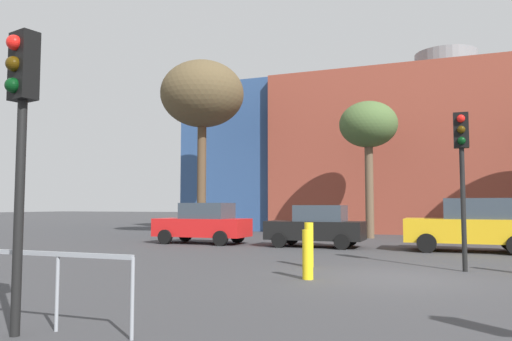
{
  "coord_description": "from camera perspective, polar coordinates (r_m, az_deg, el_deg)",
  "views": [
    {
      "loc": [
        1.06,
        -11.73,
        1.64
      ],
      "look_at": [
        -6.08,
        6.95,
        3.07
      ],
      "focal_mm": 34.56,
      "sensor_mm": 36.0,
      "label": 1
    }
  ],
  "objects": [
    {
      "name": "parked_car_1",
      "position": [
        19.83,
        7.02,
        -6.41
      ],
      "size": [
        3.82,
        1.88,
        1.66
      ],
      "rotation": [
        0.0,
        0.0,
        3.14
      ],
      "color": "black",
      "rests_on": "ground_plane"
    },
    {
      "name": "parked_car_0",
      "position": [
        21.6,
        -6.11,
        -6.09
      ],
      "size": [
        4.04,
        1.99,
        1.75
      ],
      "rotation": [
        0.0,
        0.0,
        3.14
      ],
      "color": "red",
      "rests_on": "ground_plane"
    },
    {
      "name": "bollard_yellow_0",
      "position": [
        13.45,
        6.15,
        -8.52
      ],
      "size": [
        0.24,
        0.24,
        1.18
      ],
      "primitive_type": "cylinder",
      "color": "yellow",
      "rests_on": "ground_plane"
    },
    {
      "name": "bare_tree_2",
      "position": [
        28.19,
        -6.24,
        8.62
      ],
      "size": [
        4.68,
        4.68,
        9.78
      ],
      "color": "brown",
      "rests_on": "ground_plane"
    },
    {
      "name": "bare_tree_1",
      "position": [
        25.9,
        12.87,
        4.94
      ],
      "size": [
        2.95,
        2.95,
        6.97
      ],
      "color": "brown",
      "rests_on": "ground_plane"
    },
    {
      "name": "traffic_light_near_left",
      "position": [
        7.11,
        -25.58,
        6.31
      ],
      "size": [
        0.4,
        0.39,
        3.9
      ],
      "rotation": [
        0.0,
        0.0,
        -1.8
      ],
      "color": "black",
      "rests_on": "ground_plane"
    },
    {
      "name": "ground_plane",
      "position": [
        11.9,
        15.95,
        -11.85
      ],
      "size": [
        200.0,
        200.0,
        0.0
      ],
      "primitive_type": "plane",
      "color": "#38383A"
    },
    {
      "name": "traffic_light_island",
      "position": [
        13.49,
        22.71,
        1.76
      ],
      "size": [
        0.36,
        0.36,
        4.0
      ],
      "rotation": [
        0.0,
        0.0,
        -1.57
      ],
      "color": "black",
      "rests_on": "ground_plane"
    },
    {
      "name": "building_backdrop",
      "position": [
        34.99,
        21.37,
        1.67
      ],
      "size": [
        34.1,
        12.17,
        11.82
      ],
      "color": "brown",
      "rests_on": "ground_plane"
    },
    {
      "name": "parked_car_2",
      "position": [
        19.26,
        23.61,
        -5.81
      ],
      "size": [
        4.38,
        2.15,
        1.9
      ],
      "rotation": [
        0.0,
        0.0,
        3.14
      ],
      "color": "gold",
      "rests_on": "ground_plane"
    },
    {
      "name": "bollard_yellow_2",
      "position": [
        11.2,
        6.0,
        -9.65
      ],
      "size": [
        0.24,
        0.24,
        1.1
      ],
      "primitive_type": "cylinder",
      "color": "yellow",
      "rests_on": "ground_plane"
    }
  ]
}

